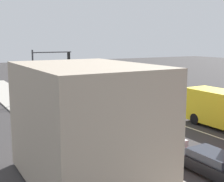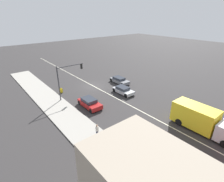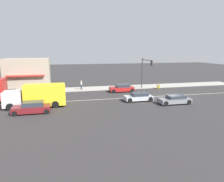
{
  "view_description": "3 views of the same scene",
  "coord_description": "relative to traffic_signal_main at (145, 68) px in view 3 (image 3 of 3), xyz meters",
  "views": [
    {
      "loc": [
        16.98,
        35.75,
        6.79
      ],
      "look_at": [
        1.56,
        8.9,
        1.7
      ],
      "focal_mm": 50.0,
      "sensor_mm": 36.0,
      "label": 1
    },
    {
      "loc": [
        17.08,
        26.76,
        12.92
      ],
      "look_at": [
        0.88,
        6.93,
        1.53
      ],
      "focal_mm": 28.0,
      "sensor_mm": 36.0,
      "label": 2
    },
    {
      "loc": [
        -30.9,
        17.14,
        7.26
      ],
      "look_at": [
        -1.44,
        9.99,
        1.48
      ],
      "focal_mm": 35.0,
      "sensor_mm": 36.0,
      "label": 3
    }
  ],
  "objects": [
    {
      "name": "sidewalk_right",
      "position": [
        2.88,
        16.53,
        -3.84
      ],
      "size": [
        4.0,
        73.0,
        0.12
      ],
      "primitive_type": "cube",
      "color": "#A8A399",
      "rests_on": "ground"
    },
    {
      "name": "sedan_maroon",
      "position": [
        -11.12,
        18.42,
        -3.26
      ],
      "size": [
        1.92,
        4.19,
        1.35
      ],
      "color": "maroon",
      "rests_on": "ground"
    },
    {
      "name": "suv_grey",
      "position": [
        -11.12,
        0.14,
        -3.31
      ],
      "size": [
        1.8,
        4.28,
        1.2
      ],
      "color": "slate",
      "rests_on": "ground"
    },
    {
      "name": "warning_aframe_sign",
      "position": [
        0.06,
        -2.75,
        -3.47
      ],
      "size": [
        0.45,
        0.53,
        0.84
      ],
      "color": "yellow",
      "rests_on": "ground"
    },
    {
      "name": "traffic_signal_main",
      "position": [
        0.0,
        0.0,
        0.0
      ],
      "size": [
        4.59,
        0.34,
        5.6
      ],
      "color": "#333338",
      "rests_on": "sidewalk_right"
    },
    {
      "name": "van_white",
      "position": [
        -1.12,
        18.38,
        -3.27
      ],
      "size": [
        1.82,
        4.24,
        1.27
      ],
      "color": "silver",
      "rests_on": "ground"
    },
    {
      "name": "sedan_silver",
      "position": [
        -8.32,
        4.3,
        -3.31
      ],
      "size": [
        1.84,
        3.99,
        1.2
      ],
      "color": "#B7BABF",
      "rests_on": "ground"
    },
    {
      "name": "ground_plane",
      "position": [
        -6.12,
        16.03,
        -3.9
      ],
      "size": [
        160.0,
        160.0,
        0.0
      ],
      "primitive_type": "plane",
      "color": "#333030"
    },
    {
      "name": "lane_marking_center",
      "position": [
        -6.12,
        -1.97,
        -3.9
      ],
      "size": [
        0.16,
        60.0,
        0.01
      ],
      "primitive_type": "cube",
      "color": "beige",
      "rests_on": "ground"
    },
    {
      "name": "suv_black",
      "position": [
        -1.12,
        23.41,
        -3.33
      ],
      "size": [
        1.82,
        4.42,
        1.16
      ],
      "color": "black",
      "rests_on": "ground"
    },
    {
      "name": "pedestrian",
      "position": [
        2.16,
        11.39,
        -2.91
      ],
      "size": [
        0.34,
        0.34,
        1.66
      ],
      "color": "#282D42",
      "rests_on": "sidewalk_right"
    },
    {
      "name": "hatchback_red",
      "position": [
        -1.12,
        4.7,
        -3.26
      ],
      "size": [
        1.9,
        4.15,
        1.32
      ],
      "color": "#AD1E1E",
      "rests_on": "ground"
    },
    {
      "name": "delivery_truck",
      "position": [
        -8.32,
        17.98,
        -2.43
      ],
      "size": [
        2.44,
        7.5,
        2.87
      ],
      "color": "silver",
      "rests_on": "ground"
    },
    {
      "name": "building_corner_store",
      "position": [
        4.76,
        20.7,
        -1.0
      ],
      "size": [
        6.11,
        7.66,
        5.55
      ],
      "color": "tan",
      "rests_on": "sidewalk_right"
    }
  ]
}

